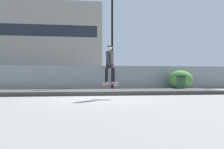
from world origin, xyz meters
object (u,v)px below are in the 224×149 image
parked_car_near (48,78)px  trash_bin (181,84)px  skateboard (110,84)px  skater (110,62)px  shrub_left (181,80)px  street_lamp (112,27)px  parked_car_mid (108,78)px

parked_car_near → trash_bin: bearing=-32.8°
skateboard → skater: bearing=-45.0°
shrub_left → trash_bin: bearing=-114.5°
street_lamp → skateboard: bearing=-97.7°
parked_car_near → street_lamp: bearing=-30.1°
street_lamp → parked_car_mid: street_lamp is taller
street_lamp → parked_car_near: (-5.33, 3.09, -3.94)m
parked_car_near → parked_car_mid: 5.34m
skateboard → street_lamp: size_ratio=0.10×
street_lamp → trash_bin: size_ratio=7.59×
skateboard → trash_bin: bearing=37.5°
skateboard → street_lamp: 8.08m
parked_car_near → parked_car_mid: bearing=-0.9°
skater → parked_car_mid: bearing=84.5°
street_lamp → shrub_left: 6.75m
skater → street_lamp: street_lamp is taller
skateboard → parked_car_near: bearing=113.8°
skater → parked_car_near: skater is taller
skateboard → parked_car_mid: parked_car_mid is taller
parked_car_near → parked_car_mid: (5.34, -0.08, 0.00)m
skater → trash_bin: skater is taller
street_lamp → shrub_left: street_lamp is taller
skateboard → trash_bin: size_ratio=0.79×
skater → parked_car_near: bearing=113.8°
skateboard → parked_car_mid: (0.95, 9.88, 0.22)m
skater → skateboard: bearing=135.0°
street_lamp → parked_car_mid: bearing=89.7°
skater → parked_car_mid: skater is taller
skateboard → skater: size_ratio=0.49×
trash_bin → shrub_left: bearing=65.5°
skateboard → street_lamp: street_lamp is taller
skater → parked_car_near: 10.91m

